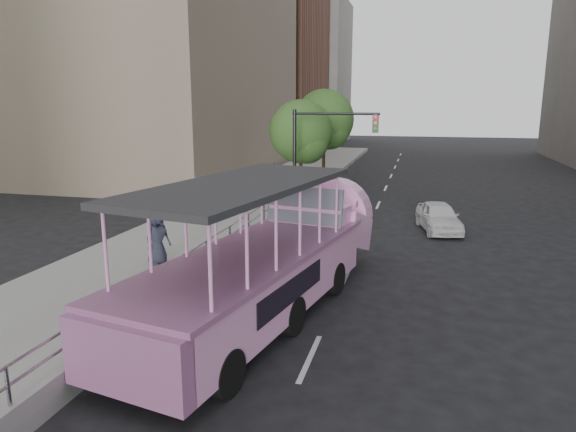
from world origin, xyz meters
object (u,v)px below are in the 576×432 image
street_tree_far (325,122)px  traffic_signal (318,145)px  pedestrian_far (157,238)px  duck_boat (272,260)px  parking_sign (274,189)px  street_tree_near (302,134)px  car (439,217)px

street_tree_far → traffic_signal: bearing=-81.6°
street_tree_far → pedestrian_far: bearing=-95.7°
duck_boat → street_tree_far: 21.74m
parking_sign → traffic_signal: (1.29, 3.37, 1.66)m
duck_boat → street_tree_far: size_ratio=1.76×
street_tree_near → street_tree_far: bearing=88.1°
parking_sign → street_tree_near: bearing=92.6°
parking_sign → street_tree_far: size_ratio=0.46×
car → street_tree_near: street_tree_near is taller
parking_sign → traffic_signal: bearing=69.0°
traffic_signal → street_tree_far: 9.57m
street_tree_near → street_tree_far: 6.02m
car → traffic_signal: traffic_signal is taller
duck_boat → car: (4.64, 10.21, -0.73)m
car → parking_sign: (-7.03, -1.61, 1.21)m
pedestrian_far → street_tree_near: bearing=21.1°
pedestrian_far → parking_sign: 6.99m
pedestrian_far → parking_sign: (2.05, 6.65, 0.65)m
duck_boat → street_tree_far: street_tree_far is taller
car → pedestrian_far: pedestrian_far is taller
street_tree_near → parking_sign: bearing=-87.4°
street_tree_far → duck_boat: bearing=-83.3°
pedestrian_far → duck_boat: bearing=-85.2°
car → pedestrian_far: size_ratio=2.08×
parking_sign → duck_boat: bearing=-74.4°
duck_boat → car: 11.24m
car → pedestrian_far: (-9.08, -8.27, 0.56)m
duck_boat → pedestrian_far: duck_boat is taller
car → traffic_signal: (-5.74, 1.75, 2.87)m
pedestrian_far → parking_sign: bearing=11.3°
pedestrian_far → traffic_signal: traffic_signal is taller
pedestrian_far → street_tree_near: 13.81m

